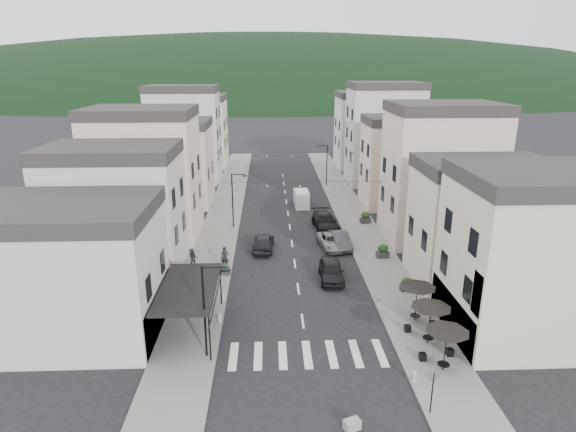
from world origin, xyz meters
name	(u,v)px	position (x,y,z in m)	size (l,w,h in m)	color
ground	(310,375)	(0.00, 0.00, 0.00)	(700.00, 700.00, 0.00)	black
sidewalk_left	(225,211)	(-7.50, 32.00, 0.06)	(4.00, 76.00, 0.12)	slate
sidewalk_right	(349,210)	(7.50, 32.00, 0.06)	(4.00, 76.00, 0.12)	slate
hill_backdrop	(271,90)	(0.00, 300.00, 0.00)	(640.00, 360.00, 70.00)	black
boutique_building	(60,278)	(-15.50, 5.00, 4.00)	(12.00, 8.00, 8.00)	beige
bistro_building	(535,262)	(14.50, 4.00, 5.00)	(10.00, 8.00, 10.00)	beige
boutique_awning	(192,289)	(-7.25, 5.00, 3.11)	(3.77, 7.50, 3.28)	black
buildings_row_left	(172,153)	(-14.50, 37.75, 6.12)	(10.20, 54.16, 14.00)	beige
buildings_row_right	(400,151)	(14.50, 36.59, 6.32)	(10.20, 54.16, 14.50)	beige
cafe_terrace	(431,311)	(7.70, 2.80, 2.36)	(2.50, 8.10, 2.53)	black
streetlamp_left_near	(209,302)	(-5.82, 2.00, 3.70)	(1.70, 0.56, 6.00)	black
streetlamp_left_far	(235,195)	(-5.82, 26.00, 3.70)	(1.70, 0.56, 6.00)	black
streetlamp_right_far	(325,161)	(5.82, 44.00, 3.70)	(1.70, 0.56, 6.00)	black
traffic_sign	(433,382)	(5.80, -3.50, 1.93)	(0.70, 0.07, 2.70)	black
bollards	(303,319)	(0.00, 5.50, 0.42)	(11.66, 10.26, 0.60)	gray
bunting_near	(292,185)	(0.00, 22.00, 5.65)	(19.00, 0.28, 0.62)	black
bunting_far	(286,155)	(0.00, 38.00, 5.65)	(19.00, 0.28, 0.62)	black
parked_car_a	(331,271)	(2.80, 12.57, 0.80)	(1.90, 4.71, 1.61)	black
parked_car_b	(340,240)	(4.60, 19.79, 0.72)	(1.53, 4.39, 1.45)	#38383B
parked_car_c	(332,241)	(3.76, 19.70, 0.65)	(2.17, 4.70, 1.31)	gray
parked_car_d	(325,222)	(3.79, 25.24, 0.82)	(2.31, 5.68, 1.65)	black
parked_car_e	(263,242)	(-2.80, 19.39, 0.80)	(1.89, 4.69, 1.60)	black
delivery_van	(301,198)	(1.80, 34.05, 1.00)	(1.77, 4.27, 2.03)	silver
pedestrian_a	(225,258)	(-6.07, 14.97, 1.10)	(0.72, 0.47, 1.96)	black
pedestrian_b	(194,259)	(-8.80, 15.36, 0.88)	(0.74, 0.58, 1.53)	#27202B
concrete_block_a	(352,425)	(1.68, -4.33, 0.25)	(0.80, 0.50, 0.50)	gray
planter_la	(195,277)	(-8.27, 12.16, 0.61)	(1.00, 0.72, 1.01)	#2A2A2C
planter_lb	(225,269)	(-6.00, 13.72, 0.61)	(1.01, 0.80, 1.00)	#323235
planter_ra	(407,284)	(8.37, 10.13, 0.65)	(1.03, 0.65, 1.09)	#29292C
planter_rb	(383,251)	(8.04, 16.82, 0.73)	(1.21, 0.82, 1.25)	#2F2F31
planter_rc	(365,217)	(8.41, 26.79, 0.73)	(1.22, 0.81, 1.27)	#29292C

